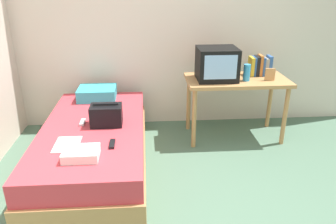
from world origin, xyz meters
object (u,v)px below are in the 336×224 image
Objects in this scene: desk at (236,86)px; picture_frame at (270,75)px; bed at (95,148)px; remote_silver at (83,122)px; handbag at (106,115)px; tv at (217,64)px; book_row at (260,66)px; magazine at (67,144)px; remote_dark at (112,144)px; folded_towel at (81,154)px; pillow at (97,93)px; water_bottle at (247,73)px.

picture_frame reaches higher than desk.
remote_silver is (-0.11, 0.06, 0.25)m from bed.
picture_frame reaches higher than handbag.
desk is 2.64× the size of tv.
tv is 1.75× the size of book_row.
magazine is 0.39m from remote_dark.
magazine is at bearing -150.96° from book_row.
folded_towel is at bearing -81.43° from remote_silver.
book_row is at bearing 29.04° from magazine.
remote_dark is (0.09, -0.43, -0.09)m from handbag.
desk is at bearing 18.60° from remote_silver.
folded_towel is (-0.23, -0.20, 0.03)m from remote_dark.
pillow is at bearing 179.68° from book_row.
desk is 2.02m from magazine.
handbag reaches higher than remote_silver.
tv is 1.37m from handbag.
remote_dark is at bearing -78.70° from handbag.
folded_towel is (0.10, -0.68, 0.03)m from remote_silver.
tv is 2.82× the size of remote_dark.
book_row is (0.22, 0.21, 0.02)m from water_bottle.
desk is at bearing -4.70° from pillow.
bed is at bearing -29.75° from remote_silver.
book_row reaches higher than remote_dark.
folded_towel is at bearing -138.23° from remote_dark.
water_bottle is at bearing 34.82° from folded_towel.
remote_dark is (-1.69, -0.94, -0.31)m from picture_frame.
water_bottle is 1.62m from handbag.
pillow is at bearing 84.01° from magazine.
water_bottle reaches higher than pillow.
bed is 1.61m from tv.
bed is at bearing 118.13° from remote_dark.
remote_dark is 1.08× the size of remote_silver.
desk is 4.00× the size of magazine.
tv reaches higher than handbag.
tv is at bearing 33.56° from magazine.
handbag is at bearing 101.30° from remote_dark.
bed is 1.74m from desk.
book_row is 1.90m from handbag.
magazine is (-1.74, -1.01, -0.16)m from desk.
picture_frame is at bearing -6.93° from pillow.
magazine is 1.86× the size of remote_dark.
book_row reaches higher than water_bottle.
pillow is (-1.37, 0.15, -0.37)m from tv.
folded_towel is at bearing -143.93° from book_row.
water_bottle is (0.33, -0.07, -0.09)m from tv.
folded_towel is (-1.92, -1.14, -0.28)m from picture_frame.
book_row is at bearing 14.57° from tv.
remote_dark is at bearing -142.40° from desk.
remote_dark is at bearing 41.77° from folded_towel.
desk is 2.01m from folded_towel.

